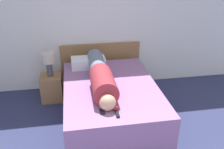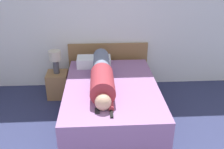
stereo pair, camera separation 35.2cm
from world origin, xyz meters
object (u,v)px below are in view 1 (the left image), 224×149
Objects in this scene: table_lamp at (49,61)px; person_lying at (101,76)px; cell_phone at (102,112)px; tv_remote at (117,114)px; bed at (110,102)px; nightstand at (52,87)px; pillow_near_headboard at (88,63)px.

person_lying is (0.80, -0.73, -0.00)m from table_lamp.
table_lamp is 1.08m from person_lying.
tv_remote is at bearing -26.78° from cell_phone.
person_lying is 0.73m from cell_phone.
bed is 0.78m from cell_phone.
bed is at bearing -38.83° from nightstand.
person_lying reaches higher than nightstand.
nightstand is 1.11× the size of table_lamp.
nightstand is 0.80× the size of pillow_near_headboard.
nightstand is 0.81m from pillow_near_headboard.
pillow_near_headboard reaches higher than nightstand.
table_lamp reaches higher than tv_remote.
cell_phone is (-0.17, 0.09, -0.01)m from tv_remote.
pillow_near_headboard is at bearing 98.49° from tv_remote.
person_lying is at bearing -42.46° from table_lamp.
person_lying is 10.99× the size of tv_remote.
table_lamp is 2.80× the size of tv_remote.
tv_remote is (0.90, -1.53, 0.37)m from nightstand.
cell_phone is (-0.08, -0.71, -0.14)m from person_lying.
cell_phone is (0.72, -1.44, 0.37)m from nightstand.
cell_phone is at bearing 153.22° from tv_remote.
pillow_near_headboard is 4.51× the size of cell_phone.
tv_remote is at bearing -93.09° from bed.
person_lying reaches higher than cell_phone.
cell_phone is at bearing -87.92° from pillow_near_headboard.
person_lying is at bearing -42.46° from nightstand.
pillow_near_headboard is (0.67, -0.02, 0.44)m from nightstand.
bed is 15.33× the size of cell_phone.
cell_phone reaches higher than bed.
tv_remote is (0.23, -1.52, -0.07)m from pillow_near_headboard.
nightstand is at bearing 116.61° from cell_phone.
pillow_near_headboard reaches higher than bed.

